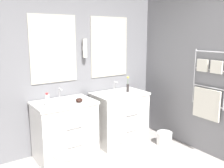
# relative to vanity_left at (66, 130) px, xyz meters

# --- Properties ---
(wall_back) EXTENTS (4.82, 0.15, 2.60)m
(wall_back) POSITION_rel_vanity_left_xyz_m (0.23, 0.37, 0.88)
(wall_back) COLOR slate
(wall_back) RESTS_ON ground_plane
(wall_right) EXTENTS (0.13, 4.30, 2.60)m
(wall_right) POSITION_rel_vanity_left_xyz_m (1.86, -0.87, 0.86)
(wall_right) COLOR slate
(wall_right) RESTS_ON ground_plane
(vanity_left) EXTENTS (0.87, 0.64, 0.85)m
(vanity_left) POSITION_rel_vanity_left_xyz_m (0.00, 0.00, 0.00)
(vanity_left) COLOR white
(vanity_left) RESTS_ON ground_plane
(vanity_right) EXTENTS (0.87, 0.64, 0.85)m
(vanity_right) POSITION_rel_vanity_left_xyz_m (0.98, 0.00, 0.00)
(vanity_right) COLOR white
(vanity_right) RESTS_ON ground_plane
(faucet_left) EXTENTS (0.17, 0.11, 0.17)m
(faucet_left) POSITION_rel_vanity_left_xyz_m (-0.00, 0.18, 0.50)
(faucet_left) COLOR silver
(faucet_left) RESTS_ON vanity_left
(faucet_right) EXTENTS (0.17, 0.11, 0.17)m
(faucet_right) POSITION_rel_vanity_left_xyz_m (0.98, 0.18, 0.50)
(faucet_right) COLOR silver
(faucet_right) RESTS_ON vanity_right
(toiletry_bottle) EXTENTS (0.06, 0.06, 0.19)m
(toiletry_bottle) POSITION_rel_vanity_left_xyz_m (-0.27, -0.06, 0.51)
(toiletry_bottle) COLOR silver
(toiletry_bottle) RESTS_ON vanity_left
(amenity_bowl) EXTENTS (0.10, 0.10, 0.06)m
(amenity_bowl) POSITION_rel_vanity_left_xyz_m (0.17, -0.11, 0.45)
(amenity_bowl) COLOR black
(amenity_bowl) RESTS_ON vanity_left
(flower_vase) EXTENTS (0.04, 0.04, 0.27)m
(flower_vase) POSITION_rel_vanity_left_xyz_m (1.14, 0.01, 0.52)
(flower_vase) COLOR #332D2D
(flower_vase) RESTS_ON vanity_right
(soap_dish) EXTENTS (0.12, 0.08, 0.04)m
(soap_dish) POSITION_rel_vanity_left_xyz_m (0.86, -0.10, 0.44)
(soap_dish) COLOR white
(soap_dish) RESTS_ON vanity_right
(waste_bin) EXTENTS (0.25, 0.25, 0.21)m
(waste_bin) POSITION_rel_vanity_left_xyz_m (1.54, -0.47, -0.32)
(waste_bin) COLOR silver
(waste_bin) RESTS_ON ground_plane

